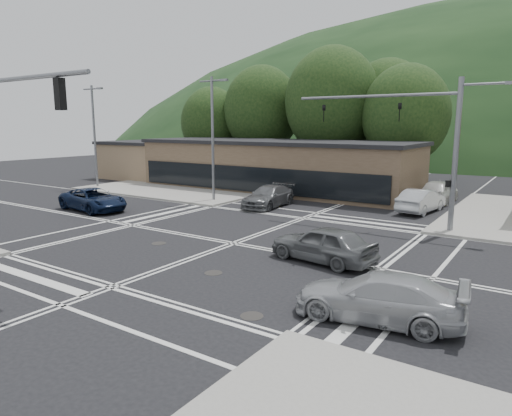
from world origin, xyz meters
The scene contains 19 objects.
ground centered at (0.00, 0.00, 0.00)m, with size 120.00×120.00×0.00m, color black.
sidewalk_nw centered at (-15.00, 15.00, 0.07)m, with size 16.00×16.00×0.15m, color gray.
commercial_row centered at (-8.00, 17.00, 2.00)m, with size 24.00×8.00×4.00m, color brown.
commercial_nw centered at (-24.00, 17.00, 1.80)m, with size 8.00×7.00×3.60m, color #846B4F.
hill_north centered at (0.00, 90.00, 0.00)m, with size 252.00×126.00×140.00m, color black.
tree_n_a centered at (-14.00, 24.00, 7.14)m, with size 8.00×8.00×11.75m.
tree_n_b centered at (-6.00, 24.00, 7.79)m, with size 9.00×9.00×12.98m.
tree_n_c centered at (1.00, 24.00, 6.49)m, with size 7.60×7.60×10.87m.
tree_n_d centered at (-20.00, 23.00, 5.84)m, with size 6.80×6.80×9.76m.
tree_n_e centered at (-2.00, 28.00, 7.14)m, with size 8.40×8.40×11.98m.
streetlight_nw centered at (-8.44, 9.00, 5.05)m, with size 2.50×0.25×9.00m.
streetlight_w centered at (-21.94, 9.00, 5.05)m, with size 2.50×0.25×9.00m.
signal_mast_ne centered at (6.95, 8.20, 5.07)m, with size 11.65×0.30×8.00m.
car_blue_west centered at (-12.90, 1.73, 0.73)m, with size 2.43×5.28×1.47m, color black.
car_grey_center centered at (4.87, -0.30, 0.77)m, with size 1.83×4.54×1.55m, color #5D5F62.
car_silver_east centered at (8.70, -4.68, 0.71)m, with size 1.98×4.86×1.41m, color #A2A4A9.
car_queue_a centered at (5.43, 13.20, 0.76)m, with size 1.61×4.63×1.52m, color #AEB1B5.
car_queue_b centered at (5.50, 17.81, 0.85)m, with size 2.00×4.98×1.70m, color #B4B4B0.
car_northbound centered at (-3.89, 9.34, 0.73)m, with size 2.05×5.04×1.46m, color #545658.
Camera 1 is at (12.74, -17.10, 5.66)m, focal length 32.00 mm.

